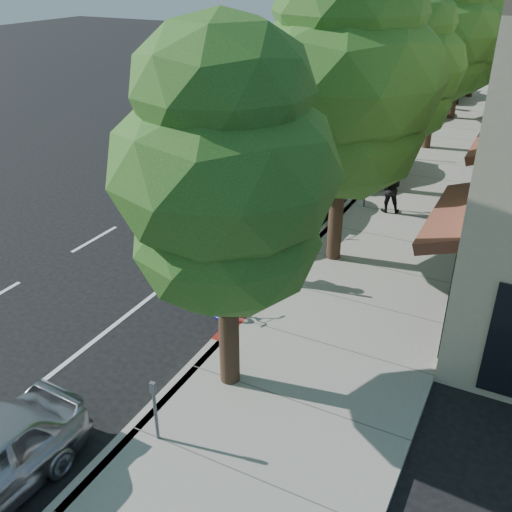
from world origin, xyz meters
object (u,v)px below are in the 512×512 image
Objects in this scene: street_tree_2 at (404,68)px; street_tree_5 at (482,16)px; street_tree_1 at (345,82)px; street_tree_4 at (463,36)px; cyclist at (251,248)px; dark_sedan at (365,158)px; silver_suv at (274,202)px; street_tree_3 at (441,36)px; white_pickup at (397,103)px; pedestrian at (390,188)px; dark_suv_far at (444,85)px; bicycle at (200,288)px; street_tree_0 at (225,177)px.

street_tree_5 is at bearing 90.00° from street_tree_2.
street_tree_4 is (0.00, 18.00, -0.78)m from street_tree_1.
cyclist is 0.42× the size of dark_sedan.
cyclist is (-1.60, -26.03, -3.79)m from street_tree_5.
street_tree_4 reaches higher than silver_suv.
street_tree_3 is at bearing -90.00° from street_tree_4.
white_pickup is (-0.11, 15.50, 0.04)m from silver_suv.
street_tree_4 is at bearing -104.28° from pedestrian.
street_tree_3 reaches higher than pedestrian.
bicycle is at bearing -99.17° from dark_suv_far.
street_tree_1 is (0.00, 6.00, 0.55)m from street_tree_0.
white_pickup is at bearing -111.28° from street_tree_5.
white_pickup is (-2.73, 17.00, -4.20)m from street_tree_1.
street_tree_2 is at bearing -90.00° from street_tree_5.
dark_suv_far is at bearing 93.46° from street_tree_1.
street_tree_0 is at bearing -90.00° from street_tree_3.
street_tree_5 is 26.36m from cyclist.
pedestrian is (0.48, 9.98, -3.52)m from street_tree_0.
street_tree_4 is at bearing 17.70° from bicycle.
street_tree_0 reaches higher than pedestrian.
cyclist is 25.21m from dark_suv_far.
cyclist is 0.91× the size of bicycle.
silver_suv is 1.25× the size of dark_sedan.
bicycle is 1.29× the size of pedestrian.
street_tree_0 is at bearing -113.41° from bicycle.
street_tree_5 is at bearing 22.72° from dark_suv_far.
street_tree_0 is at bearing 71.02° from pedestrian.
dark_suv_far is at bearing 88.05° from silver_suv.
dark_suv_far is (-1.40, 23.18, -4.20)m from street_tree_1.
white_pickup is at bearing 103.22° from dark_sedan.
street_tree_3 is 1.60× the size of dark_suv_far.
street_tree_4 is at bearing 90.00° from street_tree_1.
street_tree_0 is 13.91m from dark_sedan.
street_tree_5 reaches higher than street_tree_0.
cyclist is 1.18× the size of pedestrian.
pedestrian is at bearing -2.02° from cyclist.
bicycle is at bearing 133.39° from street_tree_0.
street_tree_1 reaches higher than pedestrian.
white_pickup is (-2.73, -1.00, -3.41)m from street_tree_4.
street_tree_5 is at bearing -104.86° from pedestrian.
street_tree_2 is at bearing 90.00° from street_tree_1.
street_tree_5 is at bearing 90.00° from street_tree_1.
pedestrian is at bearing -55.25° from dark_sedan.
silver_suv is at bearing -120.16° from street_tree_2.
street_tree_0 is 8.76m from silver_suv.
street_tree_3 is at bearing 90.00° from street_tree_1.
cyclist is at bearing -96.50° from street_tree_3.
street_tree_0 is at bearing -90.00° from street_tree_4.
street_tree_5 is (0.00, 12.00, -0.14)m from street_tree_3.
white_pickup is at bearing -159.85° from street_tree_4.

